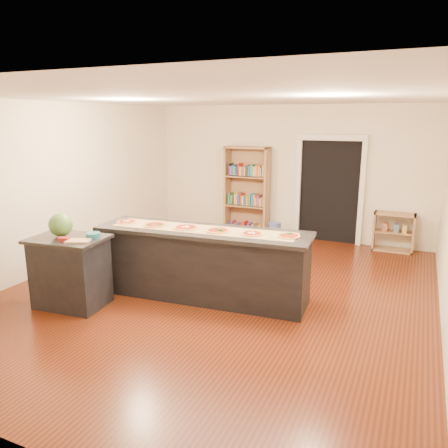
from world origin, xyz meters
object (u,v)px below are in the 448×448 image
at_px(waste_bin, 274,231).
at_px(watermelon, 61,225).
at_px(kitchen_island, 203,263).
at_px(low_shelf, 394,232).
at_px(bookshelf, 247,191).
at_px(side_counter, 71,271).

relative_size(waste_bin, watermelon, 1.21).
distance_m(kitchen_island, low_shelf, 4.24).
bearing_deg(bookshelf, waste_bin, -17.01).
distance_m(low_shelf, watermelon, 6.07).
relative_size(side_counter, watermelon, 3.11).
relative_size(side_counter, bookshelf, 0.51).
bearing_deg(side_counter, kitchen_island, 27.58).
bearing_deg(kitchen_island, low_shelf, 51.58).
bearing_deg(waste_bin, side_counter, -109.47).
bearing_deg(bookshelf, low_shelf, 0.19).
height_order(bookshelf, watermelon, bookshelf).
bearing_deg(side_counter, watermelon, 164.91).
height_order(kitchen_island, bookshelf, bookshelf).
xyz_separation_m(side_counter, waste_bin, (1.52, 4.31, -0.30)).
bearing_deg(bookshelf, side_counter, -100.00).
bearing_deg(low_shelf, waste_bin, -174.33).
height_order(side_counter, bookshelf, bookshelf).
bearing_deg(kitchen_island, waste_bin, 84.96).
height_order(side_counter, low_shelf, side_counter).
height_order(kitchen_island, side_counter, kitchen_island).
distance_m(bookshelf, low_shelf, 3.11).
bearing_deg(low_shelf, side_counter, -130.36).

